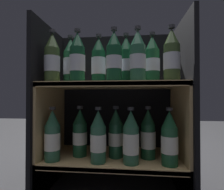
# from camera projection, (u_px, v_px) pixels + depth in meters

# --- Properties ---
(fridge_back_wall) EXTENTS (0.72, 0.02, 0.86)m
(fridge_back_wall) POSITION_uv_depth(u_px,v_px,m) (116.00, 105.00, 1.09)
(fridge_back_wall) COLOR black
(fridge_back_wall) RESTS_ON ground_plane
(fridge_side_left) EXTENTS (0.02, 0.38, 0.86)m
(fridge_side_left) POSITION_uv_depth(u_px,v_px,m) (49.00, 106.00, 0.95)
(fridge_side_left) COLOR black
(fridge_side_left) RESTS_ON ground_plane
(fridge_side_right) EXTENTS (0.02, 0.38, 0.86)m
(fridge_side_right) POSITION_uv_depth(u_px,v_px,m) (183.00, 107.00, 0.87)
(fridge_side_right) COLOR black
(fridge_side_right) RESTS_ON ground_plane
(shelf_lower) EXTENTS (0.68, 0.34, 0.18)m
(shelf_lower) POSITION_uv_depth(u_px,v_px,m) (113.00, 162.00, 0.89)
(shelf_lower) COLOR tan
(shelf_lower) RESTS_ON ground_plane
(shelf_upper) EXTENTS (0.68, 0.34, 0.55)m
(shelf_upper) POSITION_uv_depth(u_px,v_px,m) (113.00, 112.00, 0.90)
(shelf_upper) COLOR tan
(shelf_upper) RESTS_ON ground_plane
(bottle_upper_front_0) EXTENTS (0.07, 0.07, 0.26)m
(bottle_upper_front_0) POSITION_uv_depth(u_px,v_px,m) (52.00, 60.00, 0.84)
(bottle_upper_front_0) COLOR #384C28
(bottle_upper_front_0) RESTS_ON shelf_upper
(bottle_upper_front_1) EXTENTS (0.07, 0.07, 0.26)m
(bottle_upper_front_1) POSITION_uv_depth(u_px,v_px,m) (77.00, 59.00, 0.83)
(bottle_upper_front_1) COLOR #144228
(bottle_upper_front_1) RESTS_ON shelf_upper
(bottle_upper_front_2) EXTENTS (0.07, 0.07, 0.26)m
(bottle_upper_front_2) POSITION_uv_depth(u_px,v_px,m) (114.00, 58.00, 0.81)
(bottle_upper_front_2) COLOR #144228
(bottle_upper_front_2) RESTS_ON shelf_upper
(bottle_upper_front_3) EXTENTS (0.07, 0.07, 0.26)m
(bottle_upper_front_3) POSITION_uv_depth(u_px,v_px,m) (138.00, 58.00, 0.80)
(bottle_upper_front_3) COLOR #285B42
(bottle_upper_front_3) RESTS_ON shelf_upper
(bottle_upper_front_4) EXTENTS (0.07, 0.07, 0.26)m
(bottle_upper_front_4) POSITION_uv_depth(u_px,v_px,m) (172.00, 57.00, 0.78)
(bottle_upper_front_4) COLOR #384C28
(bottle_upper_front_4) RESTS_ON shelf_upper
(bottle_upper_back_0) EXTENTS (0.07, 0.07, 0.26)m
(bottle_upper_back_0) POSITION_uv_depth(u_px,v_px,m) (70.00, 63.00, 0.92)
(bottle_upper_back_0) COLOR #1E5638
(bottle_upper_back_0) RESTS_ON shelf_upper
(bottle_upper_back_1) EXTENTS (0.07, 0.07, 0.26)m
(bottle_upper_back_1) POSITION_uv_depth(u_px,v_px,m) (99.00, 62.00, 0.90)
(bottle_upper_back_1) COLOR #144228
(bottle_upper_back_1) RESTS_ON shelf_upper
(bottle_upper_back_2) EXTENTS (0.07, 0.07, 0.26)m
(bottle_upper_back_2) POSITION_uv_depth(u_px,v_px,m) (126.00, 61.00, 0.89)
(bottle_upper_back_2) COLOR #144228
(bottle_upper_back_2) RESTS_ON shelf_upper
(bottle_upper_back_3) EXTENTS (0.07, 0.07, 0.26)m
(bottle_upper_back_3) POSITION_uv_depth(u_px,v_px,m) (152.00, 61.00, 0.87)
(bottle_upper_back_3) COLOR #194C2D
(bottle_upper_back_3) RESTS_ON shelf_upper
(bottle_lower_front_0) EXTENTS (0.07, 0.07, 0.26)m
(bottle_lower_front_0) POSITION_uv_depth(u_px,v_px,m) (52.00, 137.00, 0.83)
(bottle_lower_front_0) COLOR #285B42
(bottle_lower_front_0) RESTS_ON shelf_lower
(bottle_lower_front_1) EXTENTS (0.07, 0.07, 0.26)m
(bottle_lower_front_1) POSITION_uv_depth(u_px,v_px,m) (98.00, 138.00, 0.81)
(bottle_lower_front_1) COLOR #285B42
(bottle_lower_front_1) RESTS_ON shelf_lower
(bottle_lower_front_2) EXTENTS (0.07, 0.07, 0.26)m
(bottle_lower_front_2) POSITION_uv_depth(u_px,v_px,m) (131.00, 139.00, 0.80)
(bottle_lower_front_2) COLOR #285B42
(bottle_lower_front_2) RESTS_ON shelf_lower
(bottle_lower_front_3) EXTENTS (0.07, 0.07, 0.26)m
(bottle_lower_front_3) POSITION_uv_depth(u_px,v_px,m) (169.00, 140.00, 0.78)
(bottle_lower_front_3) COLOR #194C2D
(bottle_lower_front_3) RESTS_ON shelf_lower
(bottle_lower_back_0) EXTENTS (0.07, 0.07, 0.26)m
(bottle_lower_back_0) POSITION_uv_depth(u_px,v_px,m) (80.00, 134.00, 0.90)
(bottle_lower_back_0) COLOR #194C2D
(bottle_lower_back_0) RESTS_ON shelf_lower
(bottle_lower_back_1) EXTENTS (0.07, 0.07, 0.26)m
(bottle_lower_back_1) POSITION_uv_depth(u_px,v_px,m) (116.00, 134.00, 0.89)
(bottle_lower_back_1) COLOR #1E5638
(bottle_lower_back_1) RESTS_ON shelf_lower
(bottle_lower_back_2) EXTENTS (0.07, 0.07, 0.26)m
(bottle_lower_back_2) POSITION_uv_depth(u_px,v_px,m) (148.00, 135.00, 0.87)
(bottle_lower_back_2) COLOR #194C2D
(bottle_lower_back_2) RESTS_ON shelf_lower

